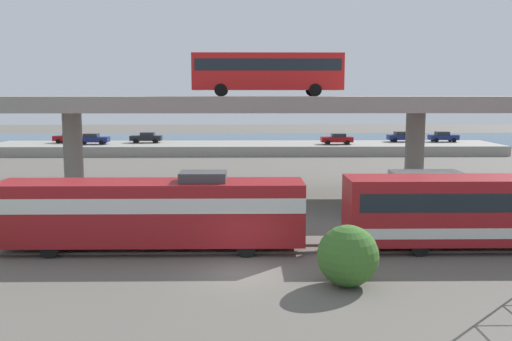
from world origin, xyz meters
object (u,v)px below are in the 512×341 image
object	(u,v)px
parked_car_4	(337,139)
parked_car_0	(93,139)
parked_car_3	(403,136)
train_locomotive	(136,210)
parked_car_1	(443,137)
service_truck_west	(412,192)
transit_bus_on_overpass	(267,70)
parked_car_2	(146,137)
parked_car_5	(69,137)

from	to	relation	value
parked_car_4	parked_car_0	bearing A→B (deg)	-0.90
parked_car_3	parked_car_4	xyz separation A→B (m)	(-10.15, -3.95, -0.00)
train_locomotive	parked_car_1	distance (m)	63.23
service_truck_west	parked_car_1	bearing A→B (deg)	-111.21
transit_bus_on_overpass	parked_car_2	bearing A→B (deg)	-65.56
parked_car_0	train_locomotive	bearing A→B (deg)	-72.74
parked_car_0	parked_car_2	xyz separation A→B (m)	(6.99, 2.40, -0.00)
parked_car_3	parked_car_5	bearing A→B (deg)	-178.73
service_truck_west	parked_car_4	size ratio (longest dim) A/B	1.57
parked_car_0	parked_car_5	size ratio (longest dim) A/B	1.02
parked_car_3	parked_car_4	size ratio (longest dim) A/B	1.01
parked_car_0	parked_car_1	size ratio (longest dim) A/B	1.05
train_locomotive	parked_car_0	world-z (taller)	train_locomotive
parked_car_1	parked_car_3	world-z (taller)	same
parked_car_3	parked_car_2	bearing A→B (deg)	-178.42
parked_car_2	parked_car_4	world-z (taller)	same
transit_bus_on_overpass	parked_car_1	size ratio (longest dim) A/B	2.91
train_locomotive	transit_bus_on_overpass	size ratio (longest dim) A/B	1.41
parked_car_1	parked_car_5	bearing A→B (deg)	-179.14
parked_car_0	parked_car_3	distance (m)	44.07
train_locomotive	parked_car_1	bearing A→B (deg)	-122.81
parked_car_1	parked_car_3	distance (m)	5.86
train_locomotive	parked_car_3	distance (m)	60.48
transit_bus_on_overpass	parked_car_4	size ratio (longest dim) A/B	2.77
transit_bus_on_overpass	parked_car_0	world-z (taller)	transit_bus_on_overpass
parked_car_0	parked_car_4	world-z (taller)	same
train_locomotive	parked_car_1	world-z (taller)	train_locomotive
parked_car_0	parked_car_5	xyz separation A→B (m)	(-3.92, 2.35, -0.00)
parked_car_3	parked_car_1	bearing A→B (deg)	-2.46
service_truck_west	parked_car_2	xyz separation A→B (m)	(-25.44, 43.98, 0.44)
parked_car_0	parked_car_2	bearing A→B (deg)	18.93
transit_bus_on_overpass	parked_car_2	xyz separation A→B (m)	(-15.97, 35.14, -7.98)
service_truck_west	parked_car_3	xyz separation A→B (m)	(11.51, 44.99, 0.44)
transit_bus_on_overpass	parked_car_0	bearing A→B (deg)	-54.96
parked_car_2	parked_car_5	size ratio (longest dim) A/B	1.04
parked_car_2	parked_car_3	distance (m)	36.96
parked_car_5	parked_car_0	bearing A→B (deg)	149.02
train_locomotive	parked_car_0	bearing A→B (deg)	-72.74
train_locomotive	transit_bus_on_overpass	distance (m)	20.35
transit_bus_on_overpass	parked_car_1	world-z (taller)	transit_bus_on_overpass
service_truck_west	transit_bus_on_overpass	bearing A→B (deg)	-43.03
train_locomotive	parked_car_4	distance (m)	52.71
parked_car_5	parked_car_4	bearing A→B (deg)	175.63
transit_bus_on_overpass	parked_car_5	xyz separation A→B (m)	(-26.88, 35.09, -7.98)
transit_bus_on_overpass	parked_car_4	distance (m)	34.91
train_locomotive	parked_car_2	world-z (taller)	train_locomotive
service_truck_west	parked_car_1	size ratio (longest dim) A/B	1.65
transit_bus_on_overpass	parked_car_2	world-z (taller)	transit_bus_on_overpass
service_truck_west	parked_car_2	distance (m)	50.81
parked_car_5	parked_car_1	bearing A→B (deg)	-179.14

